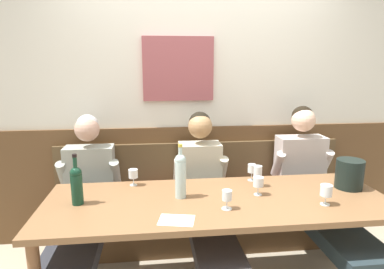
# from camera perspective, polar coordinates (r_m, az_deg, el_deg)

# --- Properties ---
(room_wall_back) EXTENTS (6.80, 0.12, 2.80)m
(room_wall_back) POSITION_cam_1_polar(r_m,az_deg,el_deg) (3.14, 1.22, 7.24)
(room_wall_back) COLOR silver
(room_wall_back) RESTS_ON ground
(wood_wainscot_panel) EXTENTS (6.80, 0.03, 1.08)m
(wood_wainscot_panel) POSITION_cam_1_polar(r_m,az_deg,el_deg) (3.27, 1.32, -8.02)
(wood_wainscot_panel) COLOR brown
(wood_wainscot_panel) RESTS_ON ground
(wall_bench) EXTENTS (2.67, 0.42, 0.94)m
(wall_bench) POSITION_cam_1_polar(r_m,az_deg,el_deg) (3.18, 1.82, -13.73)
(wall_bench) COLOR brown
(wall_bench) RESTS_ON ground
(dining_table) EXTENTS (2.37, 0.84, 0.75)m
(dining_table) POSITION_cam_1_polar(r_m,az_deg,el_deg) (2.38, 4.46, -12.61)
(dining_table) COLOR brown
(dining_table) RESTS_ON ground
(person_left_seat) EXTENTS (0.51, 1.30, 1.25)m
(person_left_seat) POSITION_cam_1_polar(r_m,az_deg,el_deg) (2.72, -18.25, -11.70)
(person_left_seat) COLOR #283638
(person_left_seat) RESTS_ON ground
(person_center_right_seat) EXTENTS (0.47, 1.31, 1.26)m
(person_center_right_seat) POSITION_cam_1_polar(r_m,az_deg,el_deg) (2.71, 2.37, -10.64)
(person_center_right_seat) COLOR #272E34
(person_center_right_seat) RESTS_ON ground
(person_right_seat) EXTENTS (0.53, 1.30, 1.29)m
(person_right_seat) POSITION_cam_1_polar(r_m,az_deg,el_deg) (2.98, 20.67, -9.25)
(person_right_seat) COLOR #333137
(person_right_seat) RESTS_ON ground
(ice_bucket) EXTENTS (0.20, 0.20, 0.22)m
(ice_bucket) POSITION_cam_1_polar(r_m,az_deg,el_deg) (2.75, 25.33, -6.12)
(ice_bucket) COLOR black
(ice_bucket) RESTS_ON dining_table
(wine_bottle_amber_mid) EXTENTS (0.08, 0.08, 0.34)m
(wine_bottle_amber_mid) POSITION_cam_1_polar(r_m,az_deg,el_deg) (2.34, -19.14, -7.98)
(wine_bottle_amber_mid) COLOR #123724
(wine_bottle_amber_mid) RESTS_ON dining_table
(wine_bottle_green_tall) EXTENTS (0.08, 0.08, 0.38)m
(wine_bottle_green_tall) POSITION_cam_1_polar(r_m,az_deg,el_deg) (2.30, -1.98, -6.82)
(wine_bottle_green_tall) COLOR #AECAC6
(wine_bottle_green_tall) RESTS_ON dining_table
(wine_glass_near_bucket) EXTENTS (0.06, 0.06, 0.13)m
(wine_glass_near_bucket) POSITION_cam_1_polar(r_m,az_deg,el_deg) (2.69, 10.19, -5.89)
(wine_glass_near_bucket) COLOR silver
(wine_glass_near_bucket) RESTS_ON dining_table
(wine_glass_mid_left) EXTENTS (0.07, 0.07, 0.13)m
(wine_glass_mid_left) POSITION_cam_1_polar(r_m,az_deg,el_deg) (2.59, -10.03, -6.76)
(wine_glass_mid_left) COLOR silver
(wine_glass_mid_left) RESTS_ON dining_table
(wine_glass_mid_right) EXTENTS (0.08, 0.08, 0.14)m
(wine_glass_mid_right) POSITION_cam_1_polar(r_m,az_deg,el_deg) (2.38, 21.97, -9.03)
(wine_glass_mid_right) COLOR silver
(wine_glass_mid_right) RESTS_ON dining_table
(wine_glass_left_end) EXTENTS (0.06, 0.06, 0.16)m
(wine_glass_left_end) POSITION_cam_1_polar(r_m,az_deg,el_deg) (2.57, 11.18, -6.32)
(wine_glass_left_end) COLOR silver
(wine_glass_left_end) RESTS_ON dining_table
(wine_glass_by_bottle) EXTENTS (0.07, 0.07, 0.13)m
(wine_glass_by_bottle) POSITION_cam_1_polar(r_m,az_deg,el_deg) (2.17, 6.00, -10.50)
(wine_glass_by_bottle) COLOR silver
(wine_glass_by_bottle) RESTS_ON dining_table
(wine_glass_center_front) EXTENTS (0.07, 0.07, 0.13)m
(wine_glass_center_front) POSITION_cam_1_polar(r_m,az_deg,el_deg) (2.42, 11.28, -8.07)
(wine_glass_center_front) COLOR silver
(wine_glass_center_front) RESTS_ON dining_table
(tasting_sheet_left_guest) EXTENTS (0.24, 0.19, 0.00)m
(tasting_sheet_left_guest) POSITION_cam_1_polar(r_m,az_deg,el_deg) (2.05, -2.66, -14.42)
(tasting_sheet_left_guest) COLOR white
(tasting_sheet_left_guest) RESTS_ON dining_table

